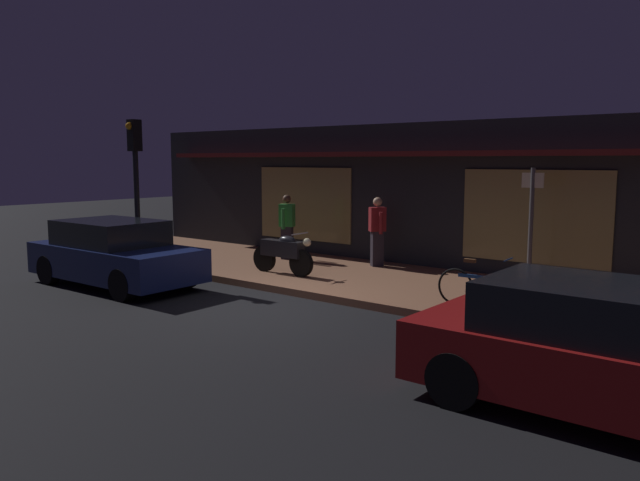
% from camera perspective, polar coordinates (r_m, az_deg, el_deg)
% --- Properties ---
extents(ground_plane, '(60.00, 60.00, 0.00)m').
position_cam_1_polar(ground_plane, '(11.63, -5.24, -6.06)').
color(ground_plane, black).
extents(sidewalk_slab, '(18.00, 4.00, 0.15)m').
position_cam_1_polar(sidewalk_slab, '(13.88, 3.39, -3.52)').
color(sidewalk_slab, brown).
rests_on(sidewalk_slab, ground_plane).
extents(storefront_building, '(18.00, 3.30, 3.60)m').
position_cam_1_polar(storefront_building, '(16.54, 10.26, 4.17)').
color(storefront_building, black).
rests_on(storefront_building, ground_plane).
extents(motorcycle, '(1.70, 0.55, 0.97)m').
position_cam_1_polar(motorcycle, '(13.96, -3.38, -1.08)').
color(motorcycle, black).
rests_on(motorcycle, sidewalk_slab).
extents(bicycle_parked, '(1.66, 0.42, 0.91)m').
position_cam_1_polar(bicycle_parked, '(11.06, 14.71, -4.28)').
color(bicycle_parked, black).
rests_on(bicycle_parked, sidewalk_slab).
extents(person_photographer, '(0.43, 0.60, 1.67)m').
position_cam_1_polar(person_photographer, '(16.04, -3.05, 1.39)').
color(person_photographer, '#28232D').
rests_on(person_photographer, sidewalk_slab).
extents(person_bystander, '(0.54, 0.44, 1.67)m').
position_cam_1_polar(person_bystander, '(15.01, 5.28, 0.96)').
color(person_bystander, '#28232D').
rests_on(person_bystander, sidewalk_slab).
extents(sign_post, '(0.44, 0.09, 2.40)m').
position_cam_1_polar(sign_post, '(13.23, 18.82, 1.84)').
color(sign_post, '#47474C').
rests_on(sign_post, sidewalk_slab).
extents(traffic_light_pole, '(0.24, 0.33, 3.60)m').
position_cam_1_polar(traffic_light_pole, '(14.65, -16.58, 6.21)').
color(traffic_light_pole, black).
rests_on(traffic_light_pole, ground_plane).
extents(parked_car_near, '(4.13, 1.84, 1.42)m').
position_cam_1_polar(parked_car_near, '(14.05, -18.39, -1.16)').
color(parked_car_near, black).
rests_on(parked_car_near, ground_plane).
extents(parked_car_far, '(4.11, 1.79, 1.42)m').
position_cam_1_polar(parked_car_far, '(7.26, 24.60, -9.25)').
color(parked_car_far, black).
rests_on(parked_car_far, ground_plane).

